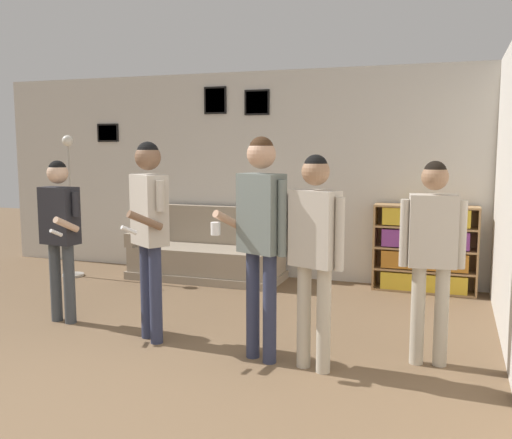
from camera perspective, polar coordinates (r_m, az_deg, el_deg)
The scene contains 12 objects.
ground_plane at distance 4.06m, azimuth -20.19°, elevation -18.35°, with size 20.00×20.00×0.00m, color brown.
wall_back at distance 7.58m, azimuth 0.82°, elevation 4.51°, with size 8.06×0.08×2.70m.
couch at distance 7.56m, azimuth -4.80°, elevation -3.60°, with size 2.01×0.80×0.93m.
bookshelf at distance 7.08m, azimuth 16.53°, elevation -2.84°, with size 1.20×0.30×1.04m.
floor_lamp at distance 7.92m, azimuth -18.08°, elevation 1.61°, with size 0.28×0.28×1.87m.
person_player_foreground_left at distance 5.85m, azimuth -19.04°, elevation -0.51°, with size 0.50×0.48×1.60m.
person_player_foreground_center at distance 5.07m, azimuth -10.65°, elevation 0.08°, with size 0.43×0.61×1.77m.
person_watcher_holding_cup at distance 4.51m, azimuth 0.49°, elevation -0.34°, with size 0.58×0.39×1.81m.
person_spectator_near_bookshelf at distance 4.35m, azimuth 5.89°, elevation -2.04°, with size 0.48×0.31×1.67m.
person_spectator_far_right at distance 4.64m, azimuth 17.22°, elevation -2.19°, with size 0.50×0.24×1.62m.
bottle_on_floor at distance 7.13m, azimuth -10.96°, elevation -6.04°, with size 0.06×0.06×0.25m.
drinking_cup at distance 7.00m, azimuth 15.94°, elevation 1.78°, with size 0.08×0.08×0.09m.
Camera 1 is at (2.38, -2.80, 1.73)m, focal length 40.00 mm.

